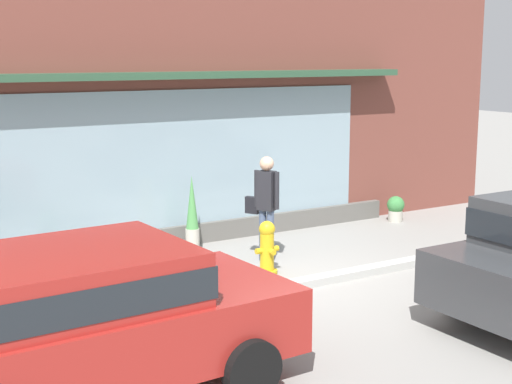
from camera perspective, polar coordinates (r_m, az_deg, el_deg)
name	(u,v)px	position (r m, az deg, el deg)	size (l,w,h in m)	color
ground_plane	(304,282)	(11.37, 3.66, -6.83)	(60.00, 60.00, 0.00)	gray
curb_strip	(312,281)	(11.20, 4.26, -6.79)	(14.00, 0.24, 0.12)	#B2B2AD
storefront	(202,113)	(13.61, -4.12, 6.03)	(14.00, 0.81, 4.78)	brown
fire_hydrant	(267,247)	(11.66, 0.84, -4.22)	(0.40, 0.36, 0.84)	gold
pedestrian_with_handbag	(266,201)	(12.26, 0.73, -0.66)	(0.36, 0.59, 1.74)	#475675
parked_car_red	(84,315)	(7.58, -12.90, -9.06)	(4.12, 2.18, 1.53)	maroon
potted_plant_trailing_edge	(192,215)	(13.02, -4.87, -1.75)	(0.24, 0.24, 1.32)	#B7B2A3
potted_plant_corner_tall	(79,250)	(11.98, -13.26, -4.29)	(0.35, 0.35, 0.69)	#4C4C51
potted_plant_by_entrance	(396,208)	(15.57, 10.55, -1.20)	(0.35, 0.35, 0.53)	#B7B2A3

